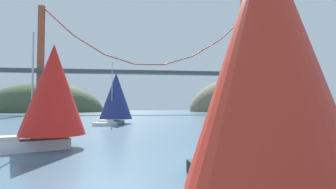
{
  "coord_description": "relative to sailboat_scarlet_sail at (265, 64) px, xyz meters",
  "views": [
    {
      "loc": [
        -6.34,
        -17.18,
        3.4
      ],
      "look_at": [
        0.0,
        31.78,
        5.5
      ],
      "focal_mm": 28.28,
      "sensor_mm": 36.0,
      "label": 1
    }
  ],
  "objects": [
    {
      "name": "ground_plane",
      "position": [
        2.37,
        9.59,
        -4.67
      ],
      "size": [
        360.0,
        360.0,
        0.0
      ],
      "primitive_type": "plane",
      "color": "#426075"
    },
    {
      "name": "headland_left",
      "position": [
        -52.63,
        144.59,
        -4.67
      ],
      "size": [
        63.22,
        44.0,
        32.16
      ],
      "primitive_type": "ellipsoid",
      "color": "#425138",
      "rests_on": "ground_plane"
    },
    {
      "name": "headland_right",
      "position": [
        62.37,
        144.59,
        -4.67
      ],
      "size": [
        67.17,
        44.0,
        41.57
      ],
      "primitive_type": "ellipsoid",
      "color": "#6B664C",
      "rests_on": "ground_plane"
    },
    {
      "name": "suspension_bridge",
      "position": [
        2.37,
        104.59,
        15.03
      ],
      "size": [
        123.84,
        6.0,
        44.31
      ],
      "color": "#A34228",
      "rests_on": "ground_plane"
    },
    {
      "name": "sailboat_scarlet_sail",
      "position": [
        0.0,
        0.0,
        0.0
      ],
      "size": [
        5.27,
        8.64,
        9.2
      ],
      "color": "black",
      "rests_on": "ground_plane"
    },
    {
      "name": "sailboat_red_spinnaker",
      "position": [
        -10.44,
        14.34,
        -0.18
      ],
      "size": [
        8.78,
        6.7,
        9.1
      ],
      "color": "white",
      "rests_on": "ground_plane"
    },
    {
      "name": "sailboat_navy_sail",
      "position": [
        -7.39,
        43.57,
        0.45
      ],
      "size": [
        7.92,
        10.87,
        11.52
      ],
      "color": "white",
      "rests_on": "ground_plane"
    },
    {
      "name": "channel_buoy",
      "position": [
        20.96,
        26.11,
        -4.3
      ],
      "size": [
        1.1,
        1.1,
        2.64
      ],
      "color": "green",
      "rests_on": "ground_plane"
    }
  ]
}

